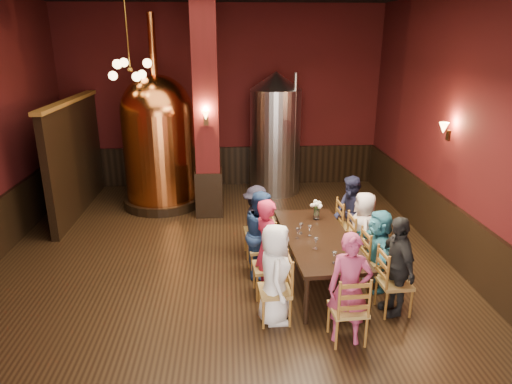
{
  "coord_description": "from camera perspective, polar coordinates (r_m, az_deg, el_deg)",
  "views": [
    {
      "loc": [
        0.13,
        -6.67,
        3.71
      ],
      "look_at": [
        0.56,
        0.2,
        1.37
      ],
      "focal_mm": 32.0,
      "sensor_mm": 36.0,
      "label": 1
    }
  ],
  "objects": [
    {
      "name": "rose_vase",
      "position": [
        7.82,
        7.61,
        -1.87
      ],
      "size": [
        0.2,
        0.2,
        0.35
      ],
      "color": "white",
      "rests_on": "dining_table"
    },
    {
      "name": "wainscot_back",
      "position": [
        12.07,
        -4.09,
        3.29
      ],
      "size": [
        7.9,
        0.08,
        1.0
      ],
      "primitive_type": "cube",
      "color": "black",
      "rests_on": "ground"
    },
    {
      "name": "wine_glass_0",
      "position": [
        7.11,
        5.22,
        -5.16
      ],
      "size": [
        0.07,
        0.07,
        0.17
      ],
      "primitive_type": null,
      "color": "white",
      "rests_on": "dining_table"
    },
    {
      "name": "copper_kettle",
      "position": [
        10.49,
        -12.04,
        6.38
      ],
      "size": [
        1.86,
        1.86,
        4.2
      ],
      "rotation": [
        0.0,
        0.0,
        -0.19
      ],
      "color": "black",
      "rests_on": "ground"
    },
    {
      "name": "chair_8",
      "position": [
        6.06,
        11.44,
        -14.09
      ],
      "size": [
        0.49,
        0.49,
        0.92
      ],
      "primitive_type": null,
      "rotation": [
        0.0,
        0.0,
        3.2
      ],
      "color": "brown",
      "rests_on": "ground"
    },
    {
      "name": "wine_glass_1",
      "position": [
        7.22,
        6.75,
        -4.83
      ],
      "size": [
        0.07,
        0.07,
        0.17
      ],
      "primitive_type": null,
      "color": "white",
      "rests_on": "dining_table"
    },
    {
      "name": "person_6",
      "position": [
        7.79,
        13.24,
        -4.74
      ],
      "size": [
        0.5,
        0.7,
        1.34
      ],
      "primitive_type": "imported",
      "rotation": [
        0.0,
        0.0,
        4.6
      ],
      "color": "beige",
      "rests_on": "ground"
    },
    {
      "name": "partition",
      "position": [
        10.72,
        -21.63,
        3.89
      ],
      "size": [
        0.22,
        3.5,
        2.4
      ],
      "primitive_type": "cube",
      "color": "black",
      "rests_on": "ground"
    },
    {
      "name": "chair_6",
      "position": [
        7.87,
        13.13,
        -6.13
      ],
      "size": [
        0.49,
        0.49,
        0.92
      ],
      "primitive_type": null,
      "rotation": [
        0.0,
        0.0,
        1.63
      ],
      "color": "brown",
      "rests_on": "ground"
    },
    {
      "name": "wine_glass_3",
      "position": [
        7.28,
        5.63,
        -4.59
      ],
      "size": [
        0.07,
        0.07,
        0.17
      ],
      "primitive_type": null,
      "color": "white",
      "rests_on": "dining_table"
    },
    {
      "name": "wine_glass_2",
      "position": [
        6.81,
        7.48,
        -6.39
      ],
      "size": [
        0.07,
        0.07,
        0.17
      ],
      "primitive_type": null,
      "color": "white",
      "rests_on": "dining_table"
    },
    {
      "name": "chair_0",
      "position": [
        6.32,
        2.35,
        -12.17
      ],
      "size": [
        0.49,
        0.49,
        0.92
      ],
      "primitive_type": null,
      "rotation": [
        0.0,
        0.0,
        -1.51
      ],
      "color": "brown",
      "rests_on": "ground"
    },
    {
      "name": "person_2",
      "position": [
        7.38,
        0.71,
        -5.2
      ],
      "size": [
        0.39,
        0.72,
        1.43
      ],
      "primitive_type": "imported",
      "rotation": [
        0.0,
        0.0,
        1.5
      ],
      "color": "navy",
      "rests_on": "ground"
    },
    {
      "name": "room",
      "position": [
        6.83,
        -4.63,
        6.38
      ],
      "size": [
        10.0,
        10.02,
        4.5
      ],
      "color": "black",
      "rests_on": "ground"
    },
    {
      "name": "wine_glass_4",
      "position": [
        6.96,
        11.25,
        -6.0
      ],
      "size": [
        0.07,
        0.07,
        0.17
      ],
      "primitive_type": null,
      "color": "white",
      "rests_on": "dining_table"
    },
    {
      "name": "chair_7",
      "position": [
        8.45,
        11.61,
        -4.26
      ],
      "size": [
        0.49,
        0.49,
        0.92
      ],
      "primitive_type": null,
      "rotation": [
        0.0,
        0.0,
        1.63
      ],
      "color": "brown",
      "rests_on": "ground"
    },
    {
      "name": "person_3",
      "position": [
        8.01,
        0.06,
        -3.7
      ],
      "size": [
        0.68,
        0.93,
        1.3
      ],
      "primitive_type": "imported",
      "rotation": [
        0.0,
        0.0,
        1.31
      ],
      "color": "black",
      "rests_on": "ground"
    },
    {
      "name": "wainscot_right",
      "position": [
        8.34,
        24.22,
        -5.64
      ],
      "size": [
        0.08,
        9.9,
        1.0
      ],
      "primitive_type": "cube",
      "color": "black",
      "rests_on": "ground"
    },
    {
      "name": "pendant_cluster",
      "position": [
        9.79,
        -15.47,
        14.55
      ],
      "size": [
        0.9,
        0.9,
        1.7
      ],
      "primitive_type": null,
      "color": "#A57226",
      "rests_on": "room"
    },
    {
      "name": "dining_table",
      "position": [
        7.25,
        7.77,
        -6.05
      ],
      "size": [
        1.14,
        2.46,
        0.75
      ],
      "rotation": [
        0.0,
        0.0,
        0.06
      ],
      "color": "black",
      "rests_on": "ground"
    },
    {
      "name": "person_7",
      "position": [
        8.36,
        11.72,
        -2.75
      ],
      "size": [
        0.48,
        0.74,
        1.4
      ],
      "primitive_type": "imported",
      "rotation": [
        0.0,
        0.0,
        4.94
      ],
      "color": "#1C1E39",
      "rests_on": "ground"
    },
    {
      "name": "chair_5",
      "position": [
        7.32,
        14.87,
        -8.26
      ],
      "size": [
        0.49,
        0.49,
        0.92
      ],
      "primitive_type": null,
      "rotation": [
        0.0,
        0.0,
        1.63
      ],
      "color": "brown",
      "rests_on": "ground"
    },
    {
      "name": "chair_2",
      "position": [
        7.48,
        0.7,
        -6.97
      ],
      "size": [
        0.49,
        0.49,
        0.92
      ],
      "primitive_type": null,
      "rotation": [
        0.0,
        0.0,
        -1.51
      ],
      "color": "brown",
      "rests_on": "ground"
    },
    {
      "name": "person_0",
      "position": [
        6.2,
        2.39,
        -10.21
      ],
      "size": [
        0.47,
        0.7,
        1.41
      ],
      "primitive_type": "imported",
      "rotation": [
        0.0,
        0.0,
        1.54
      ],
      "color": "white",
      "rests_on": "ground"
    },
    {
      "name": "steel_vessel",
      "position": [
        11.22,
        2.43,
        7.28
      ],
      "size": [
        1.49,
        1.49,
        2.96
      ],
      "rotation": [
        0.0,
        0.0,
        0.26
      ],
      "color": "#B2B2B7",
      "rests_on": "ground"
    },
    {
      "name": "person_5",
      "position": [
        7.24,
        14.99,
        -6.97
      ],
      "size": [
        0.38,
        1.19,
        1.28
      ],
      "primitive_type": "imported",
      "rotation": [
        0.0,
        0.0,
        4.71
      ],
      "color": "teal",
      "rests_on": "ground"
    },
    {
      "name": "sconce_column",
      "position": [
        9.31,
        -6.28,
        9.32
      ],
      "size": [
        0.2,
        0.2,
        0.36
      ],
      "primitive_type": null,
      "rotation": [
        0.0,
        0.0,
        3.14
      ],
      "color": "black",
      "rests_on": "column"
    },
    {
      "name": "sconce_wall",
      "position": [
        8.51,
        22.97,
        7.07
      ],
      "size": [
        0.2,
        0.2,
        0.36
      ],
      "primitive_type": null,
      "rotation": [
        0.0,
        0.0,
        1.57
      ],
      "color": "black",
      "rests_on": "room"
    },
    {
      "name": "person_4",
      "position": [
        6.66,
        17.15,
        -8.77
      ],
      "size": [
        0.46,
        0.89,
        1.45
      ],
      "primitive_type": "imported",
      "rotation": [
        0.0,
        0.0,
        4.84
      ],
      "color": "black",
      "rests_on": "ground"
    },
    {
      "name": "wine_glass_5",
      "position": [
        6.43,
        9.77,
        -8.09
      ],
      "size": [
        0.07,
        0.07,
        0.17
      ],
      "primitive_type": null,
      "color": "white",
      "rests_on": "dining_table"
    },
    {
      "name": "person_1",
      "position": [
        6.76,
        1.47,
        -7.05
      ],
      "size": [
        0.55,
        0.65,
        1.53
      ],
      "primitive_type": "imported",
      "rotation": [
        0.0,
        0.0,
        1.95
      ],
      "color": "#B71F3E",
      "rests_on": "ground"
    },
    {
      "name": "person_8",
      "position": [
        5.91,
        11.61,
        -11.82
      ],
      "size": [
        0.61,
        0.47,
        1.48
      ],
      "primitive_type": "imported",
      "rotation": [
        0.0,
        0.0,
        6.04
      ],
      "color": "#A0355D",
      "rests_on": "ground"
    },
    {
      "name": "chair_1",
      "position": [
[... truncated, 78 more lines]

